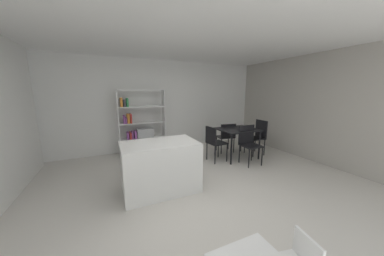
% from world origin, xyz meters
% --- Properties ---
extents(ground_plane, '(9.59, 9.59, 0.00)m').
position_xyz_m(ground_plane, '(0.00, 0.00, 0.00)').
color(ground_plane, beige).
extents(ceiling_slab, '(6.97, 5.94, 0.06)m').
position_xyz_m(ceiling_slab, '(0.00, 0.00, 2.71)').
color(ceiling_slab, white).
rests_on(ceiling_slab, ground_plane).
extents(back_partition, '(6.97, 0.06, 2.68)m').
position_xyz_m(back_partition, '(0.00, 2.94, 1.34)').
color(back_partition, white).
rests_on(back_partition, ground_plane).
extents(right_partition_gray, '(0.06, 5.94, 2.68)m').
position_xyz_m(right_partition_gray, '(3.45, 0.00, 1.34)').
color(right_partition_gray, '#B2ADA3').
rests_on(right_partition_gray, ground_plane).
extents(kitchen_island, '(1.29, 0.80, 0.89)m').
position_xyz_m(kitchen_island, '(-0.51, 0.38, 0.44)').
color(kitchen_island, white).
rests_on(kitchen_island, ground_plane).
extents(open_bookshelf, '(1.26, 0.33, 1.82)m').
position_xyz_m(open_bookshelf, '(-0.51, 2.58, 0.84)').
color(open_bookshelf, white).
rests_on(open_bookshelf, ground_plane).
extents(dining_table, '(1.01, 0.86, 0.79)m').
position_xyz_m(dining_table, '(1.81, 1.23, 0.70)').
color(dining_table, black).
rests_on(dining_table, ground_plane).
extents(dining_chair_window_side, '(0.46, 0.46, 0.97)m').
position_xyz_m(dining_chair_window_side, '(2.54, 1.23, 0.57)').
color(dining_chair_window_side, black).
rests_on(dining_chair_window_side, ground_plane).
extents(dining_chair_far, '(0.51, 0.46, 0.86)m').
position_xyz_m(dining_chair_far, '(1.80, 1.69, 0.52)').
color(dining_chair_far, black).
rests_on(dining_chair_far, ground_plane).
extents(dining_chair_island_side, '(0.46, 0.46, 0.90)m').
position_xyz_m(dining_chair_island_side, '(1.10, 1.22, 0.54)').
color(dining_chair_island_side, black).
rests_on(dining_chair_island_side, ground_plane).
extents(dining_chair_near, '(0.46, 0.45, 0.94)m').
position_xyz_m(dining_chair_near, '(1.82, 0.78, 0.56)').
color(dining_chair_near, black).
rests_on(dining_chair_near, ground_plane).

